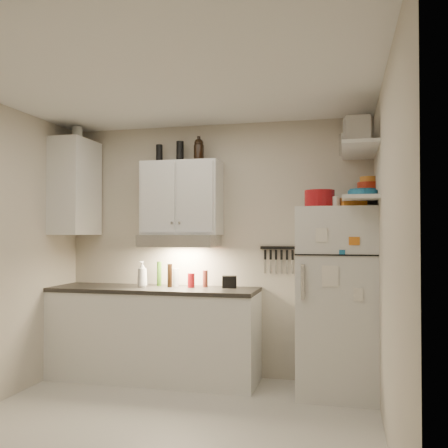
# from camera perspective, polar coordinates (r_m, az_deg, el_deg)

# --- Properties ---
(floor) EXTENTS (3.20, 3.00, 0.02)m
(floor) POSITION_cam_1_polar(r_m,az_deg,el_deg) (4.04, -6.99, -22.48)
(floor) COLOR beige
(floor) RESTS_ON ground
(ceiling) EXTENTS (3.20, 3.00, 0.02)m
(ceiling) POSITION_cam_1_polar(r_m,az_deg,el_deg) (3.93, -6.90, 15.88)
(ceiling) COLOR white
(ceiling) RESTS_ON ground
(back_wall) EXTENTS (3.20, 0.02, 2.60)m
(back_wall) POSITION_cam_1_polar(r_m,az_deg,el_deg) (5.20, -1.10, -2.89)
(back_wall) COLOR beige
(back_wall) RESTS_ON ground
(right_wall) EXTENTS (0.02, 3.00, 2.60)m
(right_wall) POSITION_cam_1_polar(r_m,az_deg,el_deg) (3.54, 18.34, -3.68)
(right_wall) COLOR beige
(right_wall) RESTS_ON ground
(base_cabinet) EXTENTS (2.10, 0.60, 0.88)m
(base_cabinet) POSITION_cam_1_polar(r_m,az_deg,el_deg) (5.18, -8.04, -12.48)
(base_cabinet) COLOR silver
(base_cabinet) RESTS_ON floor
(countertop) EXTENTS (2.10, 0.62, 0.04)m
(countertop) POSITION_cam_1_polar(r_m,az_deg,el_deg) (5.11, -8.02, -7.41)
(countertop) COLOR #272521
(countertop) RESTS_ON base_cabinet
(upper_cabinet) EXTENTS (0.80, 0.33, 0.75)m
(upper_cabinet) POSITION_cam_1_polar(r_m,az_deg,el_deg) (5.13, -4.84, 2.95)
(upper_cabinet) COLOR silver
(upper_cabinet) RESTS_ON back_wall
(side_cabinet) EXTENTS (0.33, 0.55, 1.00)m
(side_cabinet) POSITION_cam_1_polar(r_m,az_deg,el_deg) (5.49, -16.64, 4.04)
(side_cabinet) COLOR silver
(side_cabinet) RESTS_ON left_wall
(range_hood) EXTENTS (0.76, 0.46, 0.12)m
(range_hood) POSITION_cam_1_polar(r_m,az_deg,el_deg) (5.06, -5.08, -1.92)
(range_hood) COLOR silver
(range_hood) RESTS_ON back_wall
(fridge) EXTENTS (0.70, 0.68, 1.70)m
(fridge) POSITION_cam_1_polar(r_m,az_deg,el_deg) (4.72, 12.78, -8.53)
(fridge) COLOR silver
(fridge) RESTS_ON floor
(shelf_hi) EXTENTS (0.30, 0.95, 0.03)m
(shelf_hi) POSITION_cam_1_polar(r_m,az_deg,el_deg) (4.61, 15.20, 8.15)
(shelf_hi) COLOR silver
(shelf_hi) RESTS_ON right_wall
(shelf_lo) EXTENTS (0.30, 0.95, 0.03)m
(shelf_lo) POSITION_cam_1_polar(r_m,az_deg,el_deg) (4.56, 15.22, 2.68)
(shelf_lo) COLOR silver
(shelf_lo) RESTS_ON right_wall
(knife_strip) EXTENTS (0.42, 0.02, 0.03)m
(knife_strip) POSITION_cam_1_polar(r_m,az_deg,el_deg) (5.05, 6.55, -2.71)
(knife_strip) COLOR black
(knife_strip) RESTS_ON back_wall
(dutch_oven) EXTENTS (0.29, 0.29, 0.16)m
(dutch_oven) POSITION_cam_1_polar(r_m,az_deg,el_deg) (4.63, 10.86, 2.84)
(dutch_oven) COLOR maroon
(dutch_oven) RESTS_ON fridge
(book_stack) EXTENTS (0.23, 0.28, 0.08)m
(book_stack) POSITION_cam_1_polar(r_m,az_deg,el_deg) (4.57, 14.54, 2.44)
(book_stack) COLOR orange
(book_stack) RESTS_ON fridge
(spice_jar) EXTENTS (0.06, 0.06, 0.10)m
(spice_jar) POSITION_cam_1_polar(r_m,az_deg,el_deg) (4.57, 12.63, 2.51)
(spice_jar) COLOR silver
(spice_jar) RESTS_ON fridge
(stock_pot) EXTENTS (0.31, 0.31, 0.20)m
(stock_pot) POSITION_cam_1_polar(r_m,az_deg,el_deg) (4.97, 14.56, 8.78)
(stock_pot) COLOR silver
(stock_pot) RESTS_ON shelf_hi
(tin_a) EXTENTS (0.19, 0.18, 0.18)m
(tin_a) POSITION_cam_1_polar(r_m,az_deg,el_deg) (4.62, 15.08, 9.46)
(tin_a) COLOR #AAAAAD
(tin_a) RESTS_ON shelf_hi
(tin_b) EXTENTS (0.22, 0.22, 0.20)m
(tin_b) POSITION_cam_1_polar(r_m,az_deg,el_deg) (4.30, 14.91, 10.38)
(tin_b) COLOR #AAAAAD
(tin_b) RESTS_ON shelf_hi
(bowl_teal) EXTENTS (0.26, 0.26, 0.10)m
(bowl_teal) POSITION_cam_1_polar(r_m,az_deg,el_deg) (4.85, 15.66, 3.25)
(bowl_teal) COLOR #1B6899
(bowl_teal) RESTS_ON shelf_lo
(bowl_orange) EXTENTS (0.21, 0.21, 0.06)m
(bowl_orange) POSITION_cam_1_polar(r_m,az_deg,el_deg) (4.86, 16.19, 4.23)
(bowl_orange) COLOR #B82711
(bowl_orange) RESTS_ON bowl_teal
(bowl_yellow) EXTENTS (0.16, 0.16, 0.05)m
(bowl_yellow) POSITION_cam_1_polar(r_m,az_deg,el_deg) (4.87, 16.19, 4.90)
(bowl_yellow) COLOR orange
(bowl_yellow) RESTS_ON bowl_orange
(plates) EXTENTS (0.31, 0.31, 0.06)m
(plates) POSITION_cam_1_polar(r_m,az_deg,el_deg) (4.54, 15.58, 3.30)
(plates) COLOR #1B6899
(plates) RESTS_ON shelf_lo
(growler_a) EXTENTS (0.11, 0.11, 0.24)m
(growler_a) POSITION_cam_1_polar(r_m,az_deg,el_deg) (5.14, -2.92, 8.48)
(growler_a) COLOR black
(growler_a) RESTS_ON upper_cabinet
(growler_b) EXTENTS (0.11, 0.11, 0.24)m
(growler_b) POSITION_cam_1_polar(r_m,az_deg,el_deg) (5.17, -2.88, 8.45)
(growler_b) COLOR black
(growler_b) RESTS_ON upper_cabinet
(thermos_a) EXTENTS (0.10, 0.10, 0.22)m
(thermos_a) POSITION_cam_1_polar(r_m,az_deg,el_deg) (5.26, -5.05, 8.19)
(thermos_a) COLOR black
(thermos_a) RESTS_ON upper_cabinet
(thermos_b) EXTENTS (0.09, 0.09, 0.20)m
(thermos_b) POSITION_cam_1_polar(r_m,az_deg,el_deg) (5.34, -7.41, 7.92)
(thermos_b) COLOR black
(thermos_b) RESTS_ON upper_cabinet
(side_jar) EXTENTS (0.12, 0.12, 0.14)m
(side_jar) POSITION_cam_1_polar(r_m,az_deg,el_deg) (5.55, -16.39, 9.91)
(side_jar) COLOR silver
(side_jar) RESTS_ON side_cabinet
(soap_bottle) EXTENTS (0.13, 0.13, 0.29)m
(soap_bottle) POSITION_cam_1_polar(r_m,az_deg,el_deg) (5.15, -9.33, -5.50)
(soap_bottle) COLOR silver
(soap_bottle) RESTS_ON countertop
(pepper_mill) EXTENTS (0.06, 0.06, 0.17)m
(pepper_mill) POSITION_cam_1_polar(r_m,az_deg,el_deg) (5.09, -2.16, -6.27)
(pepper_mill) COLOR maroon
(pepper_mill) RESTS_ON countertop
(oil_bottle) EXTENTS (0.06, 0.06, 0.25)m
(oil_bottle) POSITION_cam_1_polar(r_m,az_deg,el_deg) (5.24, -7.42, -5.65)
(oil_bottle) COLOR #2F5816
(oil_bottle) RESTS_ON countertop
(vinegar_bottle) EXTENTS (0.06, 0.06, 0.24)m
(vinegar_bottle) POSITION_cam_1_polar(r_m,az_deg,el_deg) (5.09, -6.21, -5.87)
(vinegar_bottle) COLOR black
(vinegar_bottle) RESTS_ON countertop
(clear_bottle) EXTENTS (0.08, 0.08, 0.19)m
(clear_bottle) POSITION_cam_1_polar(r_m,az_deg,el_deg) (5.16, -5.54, -6.11)
(clear_bottle) COLOR silver
(clear_bottle) RESTS_ON countertop
(red_jar) EXTENTS (0.07, 0.07, 0.14)m
(red_jar) POSITION_cam_1_polar(r_m,az_deg,el_deg) (5.04, -3.78, -6.45)
(red_jar) COLOR maroon
(red_jar) RESTS_ON countertop
(caddy) EXTENTS (0.16, 0.12, 0.12)m
(caddy) POSITION_cam_1_polar(r_m,az_deg,el_deg) (5.01, 0.63, -6.63)
(caddy) COLOR black
(caddy) RESTS_ON countertop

